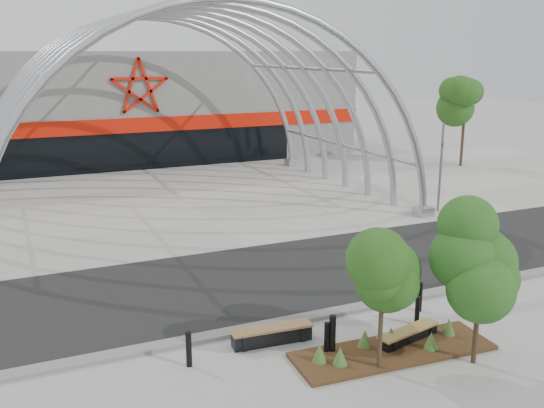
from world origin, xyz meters
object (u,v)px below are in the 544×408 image
at_px(signal_pole, 441,166).
at_px(bollard_2, 332,335).
at_px(street_tree_1, 482,258).
at_px(street_tree_0, 383,272).
at_px(bench_1, 408,337).
at_px(bench_0, 272,335).

distance_m(signal_pole, bollard_2, 16.68).
xyz_separation_m(signal_pole, bollard_2, (-12.42, -10.98, -1.80)).
bearing_deg(street_tree_1, signal_pole, 54.42).
xyz_separation_m(street_tree_0, bench_1, (1.57, 0.90, -2.48)).
xyz_separation_m(street_tree_1, bench_0, (-4.42, 3.17, -2.67)).
distance_m(street_tree_0, street_tree_1, 2.61).
bearing_deg(bollard_2, street_tree_1, -31.11).
relative_size(signal_pole, bench_1, 2.11).
distance_m(street_tree_0, bench_1, 3.07).
relative_size(bench_0, bench_1, 1.10).
bearing_deg(bench_1, bollard_2, 171.25).
xyz_separation_m(bench_0, bench_1, (3.48, -1.59, -0.02)).
height_order(street_tree_0, bench_1, street_tree_0).
bearing_deg(street_tree_1, bench_0, 144.33).
height_order(street_tree_0, bench_0, street_tree_0).
distance_m(street_tree_1, bench_0, 6.06).
bearing_deg(bench_0, street_tree_0, -52.59).
distance_m(signal_pole, street_tree_1, 15.88).
relative_size(street_tree_1, bench_1, 1.89).
height_order(signal_pole, bench_0, signal_pole).
relative_size(bench_1, bollard_2, 1.90).
relative_size(street_tree_1, bench_0, 1.72).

